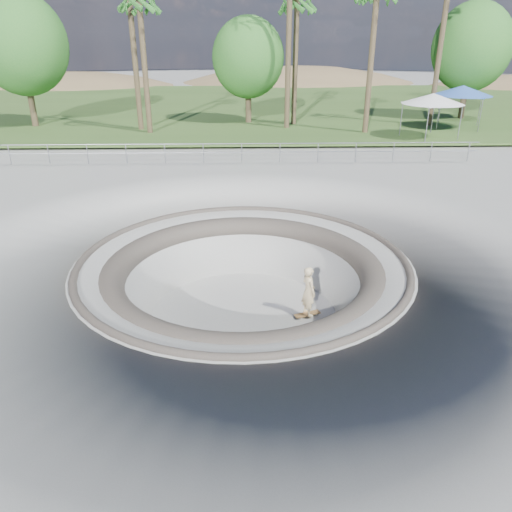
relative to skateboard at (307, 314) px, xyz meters
name	(u,v)px	position (x,y,z in m)	size (l,w,h in m)	color
ground	(243,261)	(-2.05, 0.17, 1.83)	(180.00, 180.00, 0.00)	#A2A19C
skate_bowl	(244,312)	(-2.05, 0.17, 0.00)	(14.00, 14.00, 4.10)	#A2A19C
grass_strip	(241,105)	(-2.05, 34.17, 2.05)	(180.00, 36.00, 0.12)	#345321
distant_hills	(268,136)	(1.73, 57.34, -5.19)	(103.20, 45.00, 28.60)	brown
safety_railing	(242,153)	(-2.05, 12.17, 2.52)	(25.00, 0.06, 1.03)	gray
skateboard	(307,314)	(0.00, 0.00, 0.00)	(0.90, 0.54, 0.09)	#95633B
skater	(308,291)	(0.00, 0.00, 0.85)	(0.60, 0.40, 1.66)	beige
canopy_white	(433,99)	(9.90, 18.17, 4.48)	(5.04, 5.04, 2.71)	gray
canopy_blue	(463,91)	(13.18, 21.65, 4.60)	(5.20, 5.20, 2.85)	gray
palm_b	(139,4)	(-8.20, 20.41, 9.86)	(2.60, 2.60, 9.16)	brown
palm_d	(297,5)	(1.78, 23.59, 9.93)	(2.60, 2.60, 9.23)	brown
bushy_tree_left	(21,44)	(-16.86, 23.21, 7.51)	(6.16, 5.60, 8.88)	brown
bushy_tree_mid	(248,58)	(-1.52, 24.43, 6.59)	(5.14, 4.67, 7.41)	brown
bushy_tree_right	(472,47)	(15.14, 25.82, 7.24)	(5.86, 5.33, 8.45)	brown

